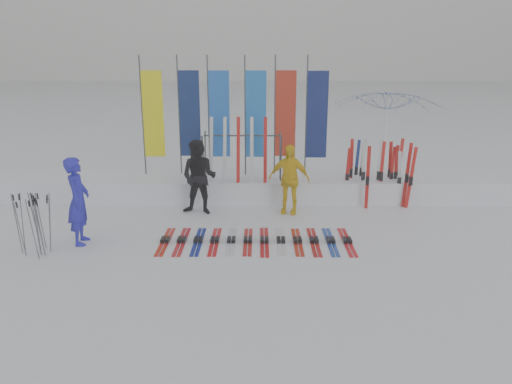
{
  "coord_description": "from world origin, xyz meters",
  "views": [
    {
      "loc": [
        0.26,
        -8.61,
        3.9
      ],
      "look_at": [
        0.2,
        1.6,
        1.0
      ],
      "focal_mm": 35.0,
      "sensor_mm": 36.0,
      "label": 1
    }
  ],
  "objects_px": {
    "person_black": "(199,177)",
    "person_yellow": "(289,179)",
    "person_blue": "(78,201)",
    "ski_row": "(256,240)",
    "tent_canopy": "(385,136)",
    "ski_rack": "(242,151)"
  },
  "relations": [
    {
      "from": "person_black",
      "to": "person_yellow",
      "type": "relative_size",
      "value": 1.06
    },
    {
      "from": "person_blue",
      "to": "ski_row",
      "type": "height_order",
      "value": "person_blue"
    },
    {
      "from": "person_yellow",
      "to": "ski_row",
      "type": "distance_m",
      "value": 2.3
    },
    {
      "from": "person_black",
      "to": "ski_row",
      "type": "relative_size",
      "value": 0.46
    },
    {
      "from": "person_black",
      "to": "ski_row",
      "type": "height_order",
      "value": "person_black"
    },
    {
      "from": "tent_canopy",
      "to": "ski_row",
      "type": "height_order",
      "value": "tent_canopy"
    },
    {
      "from": "tent_canopy",
      "to": "person_yellow",
      "type": "bearing_deg",
      "value": -135.68
    },
    {
      "from": "person_black",
      "to": "person_yellow",
      "type": "bearing_deg",
      "value": 13.71
    },
    {
      "from": "person_black",
      "to": "ski_rack",
      "type": "distance_m",
      "value": 1.51
    },
    {
      "from": "person_black",
      "to": "tent_canopy",
      "type": "xyz_separation_m",
      "value": [
        5.25,
        3.03,
        0.52
      ]
    },
    {
      "from": "person_blue",
      "to": "tent_canopy",
      "type": "height_order",
      "value": "tent_canopy"
    },
    {
      "from": "person_blue",
      "to": "person_black",
      "type": "relative_size",
      "value": 1.0
    },
    {
      "from": "ski_row",
      "to": "person_black",
      "type": "bearing_deg",
      "value": 125.98
    },
    {
      "from": "person_yellow",
      "to": "ski_row",
      "type": "bearing_deg",
      "value": -98.23
    },
    {
      "from": "person_yellow",
      "to": "ski_rack",
      "type": "xyz_separation_m",
      "value": [
        -1.17,
        0.95,
        0.52
      ]
    },
    {
      "from": "person_blue",
      "to": "person_black",
      "type": "height_order",
      "value": "person_blue"
    },
    {
      "from": "person_black",
      "to": "ski_row",
      "type": "xyz_separation_m",
      "value": [
        1.41,
        -1.94,
        -0.88
      ]
    },
    {
      "from": "person_blue",
      "to": "ski_rack",
      "type": "bearing_deg",
      "value": -54.21
    },
    {
      "from": "person_yellow",
      "to": "tent_canopy",
      "type": "xyz_separation_m",
      "value": [
        3.05,
        2.98,
        0.57
      ]
    },
    {
      "from": "person_yellow",
      "to": "ski_rack",
      "type": "height_order",
      "value": "ski_rack"
    },
    {
      "from": "person_blue",
      "to": "person_black",
      "type": "bearing_deg",
      "value": -55.14
    },
    {
      "from": "person_blue",
      "to": "person_yellow",
      "type": "height_order",
      "value": "person_blue"
    }
  ]
}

